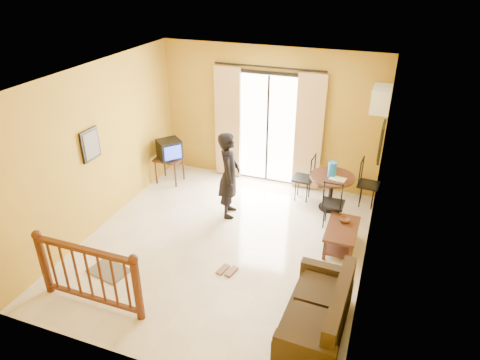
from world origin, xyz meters
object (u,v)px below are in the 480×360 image
(sofa, at_px, (320,314))
(standing_person, at_px, (229,175))
(coffee_table, at_px, (341,235))
(dining_table, at_px, (332,183))
(television, at_px, (169,149))

(sofa, bearing_deg, standing_person, 135.47)
(coffee_table, bearing_deg, sofa, -90.07)
(dining_table, bearing_deg, sofa, -82.92)
(television, height_order, coffee_table, television)
(sofa, relative_size, standing_person, 0.97)
(dining_table, height_order, sofa, sofa)
(standing_person, bearing_deg, sofa, -150.94)
(dining_table, height_order, standing_person, standing_person)
(television, distance_m, standing_person, 1.80)
(dining_table, relative_size, standing_person, 0.51)
(television, xyz_separation_m, standing_person, (1.63, -0.77, 0.06))
(standing_person, bearing_deg, television, 50.45)
(dining_table, relative_size, sofa, 0.53)
(sofa, distance_m, standing_person, 3.10)
(coffee_table, relative_size, sofa, 0.57)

